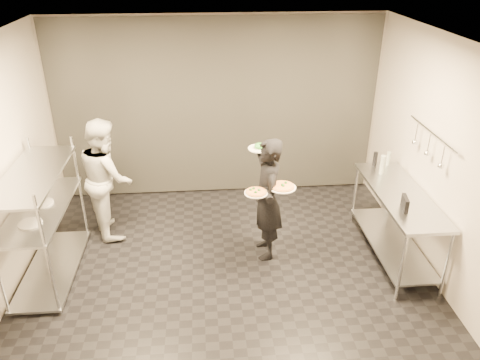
{
  "coord_description": "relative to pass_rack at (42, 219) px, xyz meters",
  "views": [
    {
      "loc": [
        -0.22,
        -4.88,
        3.67
      ],
      "look_at": [
        0.2,
        0.16,
        1.1
      ],
      "focal_mm": 35.0,
      "sensor_mm": 36.0,
      "label": 1
    }
  ],
  "objects": [
    {
      "name": "room_shell",
      "position": [
        2.15,
        1.18,
        0.63
      ],
      "size": [
        5.0,
        4.0,
        2.8
      ],
      "color": "black",
      "rests_on": "ground"
    },
    {
      "name": "pass_rack",
      "position": [
        0.0,
        0.0,
        0.0
      ],
      "size": [
        0.6,
        1.6,
        1.5
      ],
      "color": "silver",
      "rests_on": "ground"
    },
    {
      "name": "prep_counter",
      "position": [
        4.33,
        0.0,
        -0.14
      ],
      "size": [
        0.6,
        1.8,
        0.92
      ],
      "color": "silver",
      "rests_on": "ground"
    },
    {
      "name": "utensil_rail",
      "position": [
        4.58,
        0.0,
        0.78
      ],
      "size": [
        0.07,
        1.2,
        0.31
      ],
      "color": "silver",
      "rests_on": "room_shell"
    },
    {
      "name": "waiter",
      "position": [
        2.69,
        0.17,
        0.04
      ],
      "size": [
        0.42,
        0.61,
        1.61
      ],
      "primitive_type": "imported",
      "rotation": [
        0.0,
        0.0,
        -1.51
      ],
      "color": "black",
      "rests_on": "ground"
    },
    {
      "name": "chef",
      "position": [
        0.6,
        0.92,
        0.06
      ],
      "size": [
        0.88,
        0.98,
        1.66
      ],
      "primitive_type": "imported",
      "rotation": [
        0.0,
        0.0,
        1.94
      ],
      "color": "beige",
      "rests_on": "ground"
    },
    {
      "name": "pizza_plate_near",
      "position": [
        2.53,
        -0.06,
        0.28
      ],
      "size": [
        0.28,
        0.28,
        0.05
      ],
      "color": "silver",
      "rests_on": "waiter"
    },
    {
      "name": "pizza_plate_far",
      "position": [
        2.84,
        -0.03,
        0.32
      ],
      "size": [
        0.33,
        0.33,
        0.05
      ],
      "color": "silver",
      "rests_on": "waiter"
    },
    {
      "name": "salad_plate",
      "position": [
        2.63,
        0.49,
        0.62
      ],
      "size": [
        0.3,
        0.3,
        0.07
      ],
      "color": "silver",
      "rests_on": "waiter"
    },
    {
      "name": "pos_monitor",
      "position": [
        4.21,
        -0.39,
        0.23
      ],
      "size": [
        0.09,
        0.23,
        0.16
      ],
      "primitive_type": "cube",
      "rotation": [
        0.0,
        0.0,
        -0.19
      ],
      "color": "black",
      "rests_on": "prep_counter"
    },
    {
      "name": "bottle_green",
      "position": [
        4.29,
        0.55,
        0.28
      ],
      "size": [
        0.07,
        0.07,
        0.25
      ],
      "primitive_type": "cylinder",
      "color": "gray",
      "rests_on": "prep_counter"
    },
    {
      "name": "bottle_clear",
      "position": [
        4.46,
        0.8,
        0.25
      ],
      "size": [
        0.06,
        0.06,
        0.19
      ],
      "primitive_type": "cylinder",
      "color": "gray",
      "rests_on": "prep_counter"
    },
    {
      "name": "bottle_dark",
      "position": [
        4.27,
        0.8,
        0.25
      ],
      "size": [
        0.06,
        0.06,
        0.2
      ],
      "primitive_type": "cylinder",
      "color": "black",
      "rests_on": "prep_counter"
    }
  ]
}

